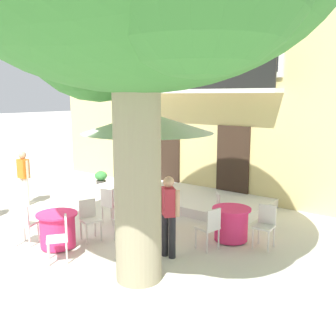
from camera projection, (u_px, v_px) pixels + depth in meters
ground_plane at (72, 232)px, 9.20m from camera, size 120.00×120.00×0.00m
building_facade at (230, 80)px, 13.76m from camera, size 13.00×5.09×7.50m
entrance_step_platform at (176, 196)px, 11.97m from camera, size 5.62×2.39×0.25m
cafe_table_near_tree at (136, 212)px, 9.44m from camera, size 0.86×0.86×0.76m
cafe_chair_near_tree_0 at (127, 216)px, 8.69m from camera, size 0.52×0.52×0.91m
cafe_chair_near_tree_1 at (164, 204)px, 9.69m from camera, size 0.56×0.56×0.91m
cafe_chair_near_tree_2 at (110, 203)px, 9.74m from camera, size 0.44×0.44×0.91m
cafe_table_middle at (58, 230)px, 8.20m from camera, size 0.86×0.86×0.76m
cafe_chair_middle_0 at (61, 236)px, 7.49m from camera, size 0.56×0.56×0.91m
cafe_chair_middle_1 at (89, 217)px, 8.64m from camera, size 0.51×0.51×0.91m
cafe_chair_middle_2 at (24, 222)px, 8.28m from camera, size 0.53×0.53×0.91m
cafe_table_front at (231, 224)px, 8.59m from camera, size 0.86×0.86×0.76m
cafe_chair_front_0 at (210, 226)px, 8.04m from camera, size 0.48×0.48×0.91m
cafe_chair_front_1 at (265, 223)px, 8.21m from camera, size 0.43×0.43×0.91m
cafe_chair_front_2 at (222, 208)px, 9.29m from camera, size 0.56×0.56×0.91m
cafe_umbrella at (147, 123)px, 8.41m from camera, size 2.90×2.90×2.85m
ground_planter_left at (101, 178)px, 13.65m from camera, size 0.44×0.44×0.58m
pedestrian_mid_plaza at (169, 212)px, 7.62m from camera, size 0.53×0.39×1.66m
pedestrian_by_tree at (24, 175)px, 11.31m from camera, size 0.53×0.22×1.61m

